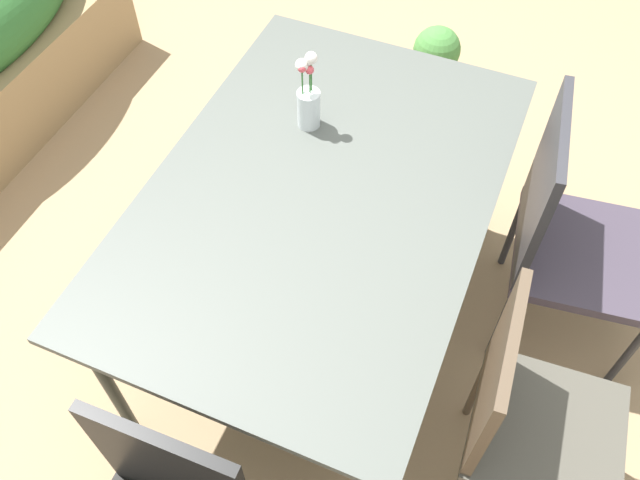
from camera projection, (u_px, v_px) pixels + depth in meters
ground_plane at (330, 315)px, 2.73m from camera, size 12.00×12.00×0.00m
dining_table at (320, 201)px, 2.14m from camera, size 1.58×1.05×0.78m
chair_near_left at (526, 415)px, 1.92m from camera, size 0.46×0.46×0.94m
chair_near_right at (567, 231)px, 2.30m from camera, size 0.55×0.55×1.01m
flower_vase at (308, 101)px, 2.21m from camera, size 0.08×0.08×0.29m
potted_plant at (434, 66)px, 3.31m from camera, size 0.23×0.23×0.45m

